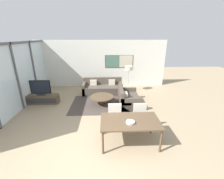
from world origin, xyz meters
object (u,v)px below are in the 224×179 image
at_px(tv_console, 42,99).
at_px(coffee_table, 102,98).
at_px(television, 40,88).
at_px(sofa_side, 127,99).
at_px(dining_table, 130,123).
at_px(dining_chair_centre, 139,114).
at_px(dining_chair_left, 114,115).
at_px(sofa_main, 103,88).
at_px(fruit_bowl, 130,122).
at_px(floor_lamp, 129,69).

height_order(tv_console, coffee_table, tv_console).
bearing_deg(tv_console, television, 90.00).
bearing_deg(tv_console, sofa_side, -4.44).
relative_size(dining_table, dining_chair_centre, 1.69).
height_order(sofa_side, dining_chair_centre, dining_chair_centre).
bearing_deg(coffee_table, tv_console, 175.64).
relative_size(television, dining_chair_left, 0.93).
bearing_deg(sofa_main, dining_table, -78.28).
xyz_separation_m(television, sofa_side, (3.97, -0.31, -0.50)).
relative_size(television, coffee_table, 0.86).
bearing_deg(fruit_bowl, dining_table, 83.16).
xyz_separation_m(tv_console, coffee_table, (2.82, -0.21, 0.09)).
xyz_separation_m(tv_console, dining_chair_left, (3.29, -2.19, 0.32)).
relative_size(tv_console, dining_chair_left, 1.52).
distance_m(tv_console, dining_table, 4.73).
bearing_deg(fruit_bowl, coffee_table, 106.84).
height_order(dining_chair_centre, floor_lamp, floor_lamp).
bearing_deg(dining_chair_left, tv_console, 146.37).
bearing_deg(dining_chair_left, floor_lamp, 74.68).
relative_size(sofa_main, dining_chair_centre, 2.16).
bearing_deg(tv_console, dining_table, -38.28).
relative_size(television, fruit_bowl, 3.64).
bearing_deg(dining_chair_centre, sofa_main, 110.13).
bearing_deg(dining_table, tv_console, 141.72).
relative_size(television, sofa_side, 0.64).
height_order(sofa_main, dining_chair_centre, dining_chair_centre).
distance_m(sofa_main, fruit_bowl, 4.46).
height_order(dining_table, fruit_bowl, fruit_bowl).
bearing_deg(sofa_side, coffee_table, 85.36).
distance_m(tv_console, dining_chair_left, 3.96).
relative_size(tv_console, dining_chair_centre, 1.52).
distance_m(tv_console, sofa_side, 3.99).
bearing_deg(dining_table, dining_chair_left, 119.12).
distance_m(dining_chair_centre, fruit_bowl, 0.98).
relative_size(sofa_main, dining_chair_left, 2.16).
height_order(coffee_table, fruit_bowl, fruit_bowl).
bearing_deg(tv_console, fruit_bowl, -39.67).
relative_size(sofa_main, dining_table, 1.28).
bearing_deg(dining_table, sofa_main, 101.72).
bearing_deg(coffee_table, dining_chair_left, -76.64).
height_order(sofa_side, coffee_table, sofa_side).
bearing_deg(fruit_bowl, dining_chair_centre, 63.75).
height_order(tv_console, sofa_main, sofa_main).
distance_m(tv_console, dining_chair_centre, 4.66).
xyz_separation_m(television, dining_chair_left, (3.29, -2.19, -0.23)).
distance_m(sofa_main, coffee_table, 1.51).
height_order(sofa_side, dining_table, sofa_side).
bearing_deg(dining_table, sofa_side, 83.85).
bearing_deg(sofa_side, fruit_bowl, 173.82).
height_order(dining_table, floor_lamp, floor_lamp).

